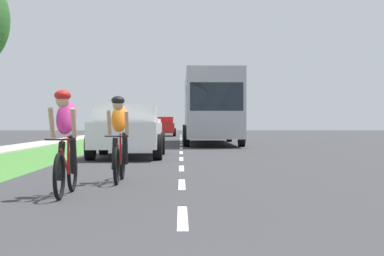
# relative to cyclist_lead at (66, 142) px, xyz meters

# --- Properties ---
(ground_plane) EXTENTS (120.00, 120.00, 0.00)m
(ground_plane) POSITION_rel_cyclist_lead_xyz_m (1.74, 12.59, -0.81)
(ground_plane) COLOR #38383A
(grass_verge) EXTENTS (2.85, 70.00, 0.01)m
(grass_verge) POSITION_rel_cyclist_lead_xyz_m (-2.99, 12.59, -0.81)
(grass_verge) COLOR #478438
(grass_verge) RESTS_ON ground_plane
(lane_markings_center) EXTENTS (0.12, 54.07, 0.01)m
(lane_markings_center) POSITION_rel_cyclist_lead_xyz_m (1.74, 16.59, -0.81)
(lane_markings_center) COLOR white
(lane_markings_center) RESTS_ON ground_plane
(cyclist_lead) EXTENTS (0.42, 1.72, 1.58)m
(cyclist_lead) POSITION_rel_cyclist_lead_xyz_m (0.00, 0.00, 0.00)
(cyclist_lead) COLOR black
(cyclist_lead) RESTS_ON ground_plane
(cyclist_trailing) EXTENTS (0.42, 1.72, 1.58)m
(cyclist_trailing) POSITION_rel_cyclist_lead_xyz_m (0.59, 2.07, 0.00)
(cyclist_trailing) COLOR black
(cyclist_trailing) RESTS_ON ground_plane
(pickup_white) EXTENTS (2.22, 5.10, 1.64)m
(pickup_white) POSITION_rel_cyclist_lead_xyz_m (0.07, 9.95, 0.02)
(pickup_white) COLOR silver
(pickup_white) RESTS_ON ground_plane
(bus_silver) EXTENTS (2.78, 11.60, 3.48)m
(bus_silver) POSITION_rel_cyclist_lead_xyz_m (3.23, 21.99, 1.17)
(bus_silver) COLOR #A5A8AD
(bus_silver) RESTS_ON ground_plane
(sedan_red) EXTENTS (1.98, 4.30, 1.52)m
(sedan_red) POSITION_rel_cyclist_lead_xyz_m (0.36, 39.11, -0.04)
(sedan_red) COLOR red
(sedan_red) RESTS_ON ground_plane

